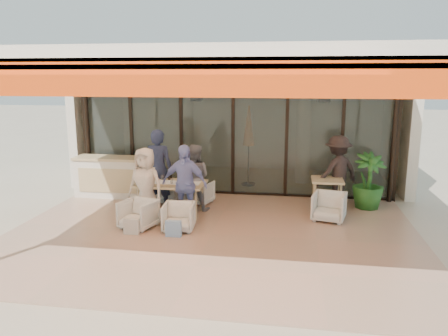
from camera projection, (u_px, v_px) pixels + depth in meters
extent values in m
plane|color=#C6B293|center=(212.00, 235.00, 8.51)|extent=(70.00, 70.00, 0.00)
cube|color=tan|center=(212.00, 235.00, 8.51)|extent=(8.00, 6.00, 0.01)
cube|color=silver|center=(211.00, 61.00, 7.83)|extent=(8.00, 6.00, 0.20)
cube|color=#FF480D|center=(163.00, 77.00, 5.04)|extent=(8.00, 0.12, 0.45)
cube|color=orange|center=(179.00, 68.00, 5.68)|extent=(8.00, 1.50, 0.06)
cylinder|color=black|center=(88.00, 131.00, 11.56)|extent=(0.12, 0.12, 3.20)
cylinder|color=black|center=(394.00, 138.00, 10.36)|extent=(0.12, 0.12, 3.20)
cube|color=#9EADA3|center=(233.00, 134.00, 11.08)|extent=(8.00, 0.03, 3.20)
cube|color=black|center=(233.00, 193.00, 11.40)|extent=(8.00, 0.10, 0.08)
cube|color=black|center=(233.00, 71.00, 10.75)|extent=(8.00, 0.10, 0.08)
cube|color=black|center=(85.00, 131.00, 11.69)|extent=(0.08, 0.10, 3.20)
cube|color=black|center=(132.00, 132.00, 11.49)|extent=(0.08, 0.10, 3.20)
cube|color=black|center=(181.00, 133.00, 11.28)|extent=(0.08, 0.10, 3.20)
cube|color=black|center=(233.00, 134.00, 11.08)|extent=(0.08, 0.10, 3.20)
cube|color=black|center=(287.00, 135.00, 10.87)|extent=(0.08, 0.10, 3.20)
cube|color=black|center=(342.00, 136.00, 10.66)|extent=(0.08, 0.10, 3.20)
cube|color=black|center=(398.00, 137.00, 10.46)|extent=(0.08, 0.10, 3.20)
cube|color=silver|center=(248.00, 117.00, 14.44)|extent=(9.00, 0.25, 3.40)
cube|color=silver|center=(99.00, 120.00, 13.42)|extent=(0.25, 3.50, 3.40)
cube|color=silver|center=(399.00, 125.00, 12.07)|extent=(0.25, 3.50, 3.40)
cube|color=silver|center=(242.00, 63.00, 12.39)|extent=(9.00, 3.50, 0.25)
cube|color=#D1B77F|center=(241.00, 179.00, 13.09)|extent=(8.00, 3.50, 0.02)
cylinder|color=silver|center=(187.00, 129.00, 12.89)|extent=(0.40, 0.40, 3.00)
cylinder|color=silver|center=(304.00, 131.00, 12.37)|extent=(0.40, 0.40, 3.00)
cylinder|color=black|center=(196.00, 77.00, 12.13)|extent=(0.03, 0.03, 0.70)
cube|color=black|center=(197.00, 94.00, 12.22)|extent=(0.30, 0.30, 0.40)
sphere|color=#FFBF72|center=(197.00, 94.00, 12.22)|extent=(0.18, 0.18, 0.18)
cylinder|color=black|center=(325.00, 77.00, 11.59)|extent=(0.03, 0.03, 0.70)
cube|color=black|center=(324.00, 95.00, 11.69)|extent=(0.30, 0.30, 0.40)
sphere|color=#FFBF72|center=(324.00, 95.00, 11.69)|extent=(0.18, 0.18, 0.18)
cylinder|color=black|center=(248.00, 184.00, 12.32)|extent=(0.40, 0.40, 0.05)
cylinder|color=black|center=(249.00, 149.00, 12.11)|extent=(0.04, 0.04, 2.10)
cone|color=orange|center=(249.00, 126.00, 11.97)|extent=(0.32, 0.32, 1.10)
cube|color=silver|center=(112.00, 178.00, 11.09)|extent=(1.80, 0.60, 1.00)
cube|color=#D1B77F|center=(111.00, 158.00, 10.98)|extent=(1.85, 0.65, 0.06)
cube|color=#D1B77F|center=(107.00, 181.00, 10.79)|extent=(1.50, 0.02, 0.60)
cube|color=#D1B77F|center=(171.00, 184.00, 9.58)|extent=(1.50, 0.90, 0.05)
cube|color=white|center=(171.00, 183.00, 9.57)|extent=(1.30, 0.35, 0.01)
cylinder|color=#D1B77F|center=(140.00, 203.00, 9.44)|extent=(0.06, 0.06, 0.70)
cylinder|color=#D1B77F|center=(195.00, 205.00, 9.25)|extent=(0.06, 0.06, 0.70)
cylinder|color=#D1B77F|center=(149.00, 195.00, 10.06)|extent=(0.06, 0.06, 0.70)
cylinder|color=#D1B77F|center=(202.00, 197.00, 9.87)|extent=(0.06, 0.06, 0.70)
cylinder|color=white|center=(149.00, 181.00, 9.49)|extent=(0.06, 0.06, 0.11)
cylinder|color=white|center=(162.00, 177.00, 9.79)|extent=(0.06, 0.06, 0.11)
cylinder|color=white|center=(172.00, 181.00, 9.46)|extent=(0.06, 0.06, 0.11)
cylinder|color=white|center=(186.00, 178.00, 9.69)|extent=(0.06, 0.06, 0.11)
cylinder|color=white|center=(191.00, 183.00, 9.29)|extent=(0.06, 0.06, 0.11)
cylinder|color=#9B3E16|center=(149.00, 176.00, 9.79)|extent=(0.07, 0.07, 0.16)
cylinder|color=black|center=(170.00, 176.00, 9.84)|extent=(0.09, 0.09, 0.17)
cylinder|color=black|center=(170.00, 172.00, 9.82)|extent=(0.10, 0.10, 0.01)
cylinder|color=white|center=(147.00, 185.00, 9.35)|extent=(0.22, 0.22, 0.01)
cylinder|color=white|center=(188.00, 186.00, 9.21)|extent=(0.22, 0.22, 0.01)
cylinder|color=white|center=(156.00, 178.00, 9.95)|extent=(0.22, 0.22, 0.01)
cylinder|color=white|center=(194.00, 179.00, 9.81)|extent=(0.22, 0.22, 0.01)
imported|color=white|center=(165.00, 188.00, 10.64)|extent=(0.74, 0.70, 0.72)
imported|color=white|center=(199.00, 191.00, 10.52)|extent=(0.72, 0.69, 0.62)
imported|color=white|center=(138.00, 213.00, 8.81)|extent=(0.78, 0.76, 0.65)
imported|color=white|center=(179.00, 216.00, 8.68)|extent=(0.65, 0.61, 0.62)
imported|color=#182035|center=(158.00, 169.00, 10.03)|extent=(0.69, 0.45, 1.87)
imported|color=#5D5E62|center=(194.00, 178.00, 9.94)|extent=(0.75, 0.58, 1.53)
imported|color=beige|center=(146.00, 185.00, 9.19)|extent=(0.85, 0.63, 1.58)
imported|color=#7987CB|center=(184.00, 184.00, 9.06)|extent=(1.02, 0.53, 1.67)
cube|color=silver|center=(131.00, 227.00, 8.45)|extent=(0.30, 0.10, 0.34)
cube|color=#99BFD8|center=(173.00, 229.00, 8.32)|extent=(0.30, 0.10, 0.34)
cube|color=#D1B77F|center=(327.00, 180.00, 9.91)|extent=(0.70, 0.70, 0.05)
cylinder|color=#D1B77F|center=(315.00, 198.00, 9.76)|extent=(0.05, 0.05, 0.70)
cylinder|color=#D1B77F|center=(340.00, 200.00, 9.68)|extent=(0.05, 0.05, 0.70)
cylinder|color=#D1B77F|center=(314.00, 192.00, 10.30)|extent=(0.05, 0.05, 0.70)
cylinder|color=#D1B77F|center=(338.00, 193.00, 10.22)|extent=(0.05, 0.05, 0.70)
imported|color=white|center=(329.00, 205.00, 9.27)|extent=(0.78, 0.75, 0.68)
imported|color=black|center=(337.00, 171.00, 10.21)|extent=(1.26, 1.13, 1.69)
imported|color=#1E5919|center=(368.00, 181.00, 10.06)|extent=(0.93, 0.93, 1.31)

